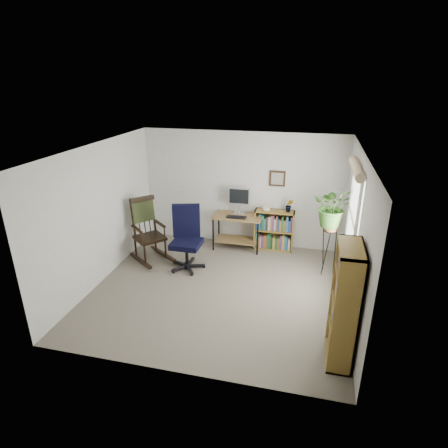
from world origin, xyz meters
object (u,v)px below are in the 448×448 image
(low_bookshelf, at_px, (274,230))
(tall_bookshelf, at_px, (344,305))
(rocking_chair, at_px, (149,230))
(desk, at_px, (237,232))
(office_chair, at_px, (186,239))

(low_bookshelf, bearing_deg, tall_bookshelf, -68.70)
(rocking_chair, xyz_separation_m, low_bookshelf, (2.31, 1.03, -0.21))
(desk, xyz_separation_m, low_bookshelf, (0.75, 0.12, 0.06))
(tall_bookshelf, bearing_deg, office_chair, 145.74)
(desk, relative_size, office_chair, 0.82)
(rocking_chair, bearing_deg, low_bookshelf, -24.31)
(low_bookshelf, xyz_separation_m, tall_bookshelf, (1.20, -3.07, 0.37))
(desk, bearing_deg, low_bookshelf, 9.12)
(desk, relative_size, low_bookshelf, 1.18)
(rocking_chair, relative_size, tall_bookshelf, 0.79)
(desk, relative_size, rocking_chair, 0.80)
(low_bookshelf, bearing_deg, desk, -170.88)
(office_chair, bearing_deg, low_bookshelf, 23.81)
(office_chair, relative_size, tall_bookshelf, 0.77)
(office_chair, xyz_separation_m, low_bookshelf, (1.49, 1.24, -0.19))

